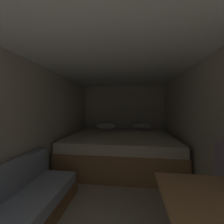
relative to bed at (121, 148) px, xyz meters
The scene contains 8 objects.
ground_plane 1.28m from the bed, 90.00° to the right, with size 6.64×6.64×0.00m, color #B2A893.
wall_back 1.29m from the bed, 90.00° to the left, with size 2.60×0.05×2.03m, color beige.
wall_left 1.89m from the bed, 135.90° to the right, with size 0.05×4.64×2.03m, color beige.
wall_right 1.89m from the bed, 44.10° to the right, with size 0.05×4.64×2.03m, color beige.
ceiling_slab 2.10m from the bed, 90.00° to the right, with size 2.60×4.64×0.05m, color white.
bed is the anchor object (origin of this frame).
sofa_left 2.36m from the bed, 114.08° to the right, with size 0.62×1.71×0.68m.
dinette_table 2.56m from the bed, 72.38° to the right, with size 0.63×0.70×0.72m.
Camera 1 is at (0.23, -0.36, 1.33)m, focal length 23.25 mm.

